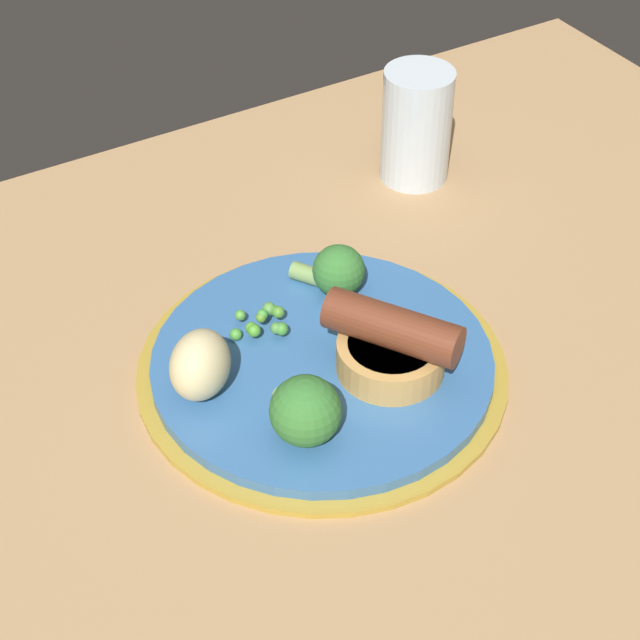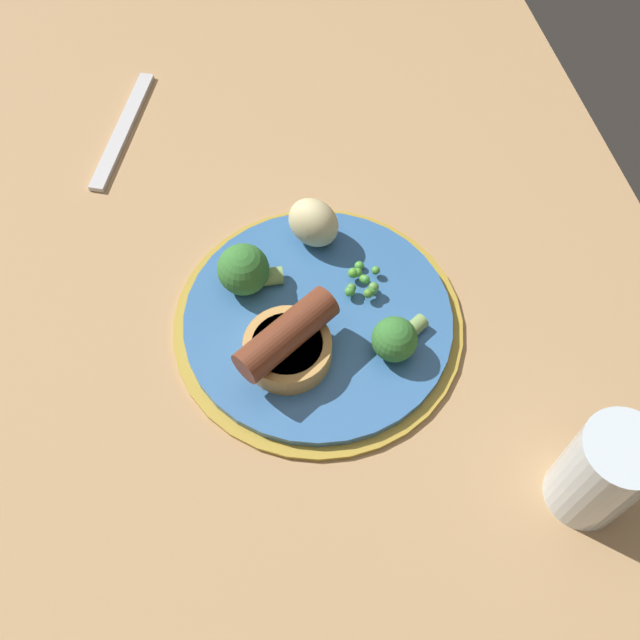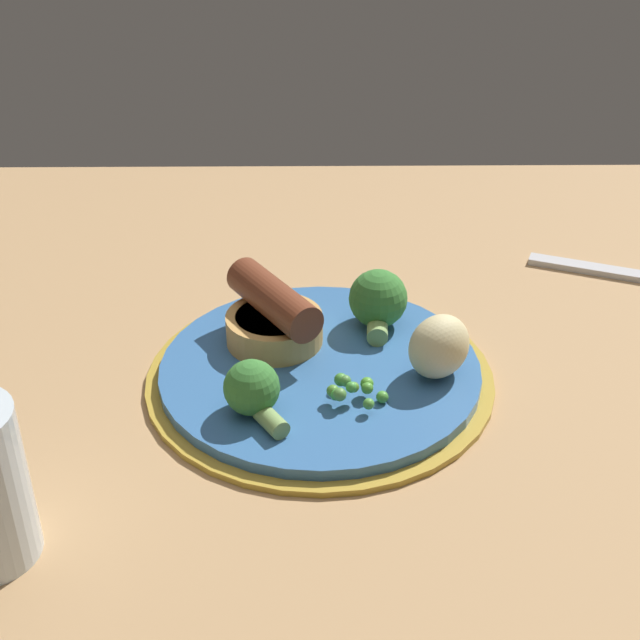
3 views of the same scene
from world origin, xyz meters
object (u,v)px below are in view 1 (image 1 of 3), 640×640
object	(u,v)px
broccoli_floret_near	(305,411)
potato_chunk_0	(200,365)
pea_pile	(264,321)
sausage_pudding	(391,345)
drinking_glass	(416,125)
dinner_plate	(322,366)
broccoli_floret_far	(336,271)

from	to	relation	value
broccoli_floret_near	potato_chunk_0	xyz separation A→B (cm)	(4.03, -7.15, 0.14)
pea_pile	potato_chunk_0	distance (cm)	7.49
sausage_pudding	drinking_glass	size ratio (longest dim) A/B	0.94
dinner_plate	broccoli_floret_far	xyz separation A→B (cm)	(-4.72, -5.91, 2.74)
potato_chunk_0	broccoli_floret_far	bearing A→B (deg)	-161.24
sausage_pudding	broccoli_floret_near	size ratio (longest dim) A/B	1.62
dinner_plate	sausage_pudding	xyz separation A→B (cm)	(-3.57, 3.39, 3.06)
sausage_pudding	broccoli_floret_near	distance (cm)	8.68
dinner_plate	sausage_pudding	world-z (taller)	sausage_pudding
pea_pile	drinking_glass	distance (cm)	25.90
pea_pile	broccoli_floret_far	bearing A→B (deg)	-169.33
broccoli_floret_far	dinner_plate	bearing A→B (deg)	-71.80
dinner_plate	broccoli_floret_near	distance (cm)	8.16
dinner_plate	pea_pile	world-z (taller)	pea_pile
pea_pile	drinking_glass	xyz separation A→B (cm)	(-22.17, -13.09, 2.76)
potato_chunk_0	drinking_glass	bearing A→B (deg)	-150.33
broccoli_floret_near	drinking_glass	distance (cm)	34.15
broccoli_floret_far	pea_pile	bearing A→B (deg)	-112.50
pea_pile	potato_chunk_0	world-z (taller)	potato_chunk_0
dinner_plate	broccoli_floret_near	xyz separation A→B (cm)	(4.76, 5.83, 3.14)
dinner_plate	drinking_glass	distance (cm)	27.05
pea_pile	broccoli_floret_near	size ratio (longest dim) A/B	0.74
pea_pile	broccoli_floret_near	xyz separation A→B (cm)	(2.53, 10.43, 1.33)
pea_pile	broccoli_floret_far	distance (cm)	7.13
dinner_plate	pea_pile	distance (cm)	5.42
broccoli_floret_far	potato_chunk_0	world-z (taller)	potato_chunk_0
pea_pile	sausage_pudding	bearing A→B (deg)	125.96
broccoli_floret_far	drinking_glass	bearing A→B (deg)	94.57
drinking_glass	dinner_plate	bearing A→B (deg)	41.58
potato_chunk_0	drinking_glass	distance (cm)	33.10
pea_pile	broccoli_floret_near	distance (cm)	10.82
dinner_plate	broccoli_floret_far	world-z (taller)	broccoli_floret_far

